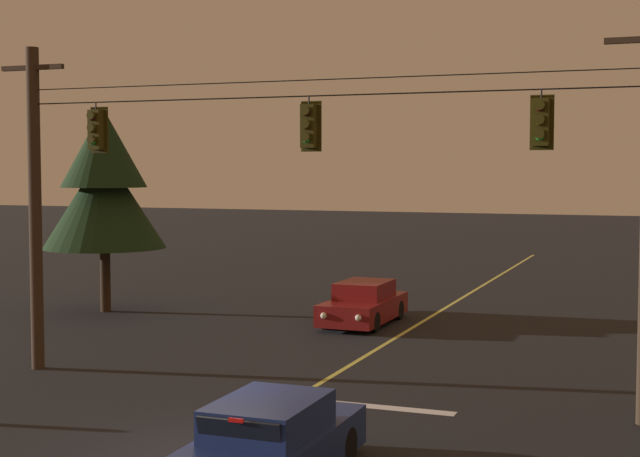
% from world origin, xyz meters
% --- Properties ---
extents(ground_plane, '(180.00, 180.00, 0.00)m').
position_xyz_m(ground_plane, '(0.00, 0.00, 0.00)').
color(ground_plane, black).
extents(lane_centre_stripe, '(0.14, 60.00, 0.01)m').
position_xyz_m(lane_centre_stripe, '(0.00, 10.97, 0.00)').
color(lane_centre_stripe, '#D1C64C').
rests_on(lane_centre_stripe, ground).
extents(stop_bar_paint, '(3.40, 0.36, 0.01)m').
position_xyz_m(stop_bar_paint, '(1.90, 4.37, 0.00)').
color(stop_bar_paint, silver).
rests_on(stop_bar_paint, ground).
extents(signal_span_assembly, '(16.31, 0.32, 8.05)m').
position_xyz_m(signal_span_assembly, '(-0.00, 4.97, 4.17)').
color(signal_span_assembly, '#38281C').
rests_on(signal_span_assembly, ground).
extents(traffic_light_leftmost, '(0.48, 0.41, 1.22)m').
position_xyz_m(traffic_light_leftmost, '(-5.42, 4.95, 5.99)').
color(traffic_light_leftmost, black).
extents(traffic_light_left_inner, '(0.48, 0.41, 1.22)m').
position_xyz_m(traffic_light_left_inner, '(0.12, 4.95, 5.99)').
color(traffic_light_left_inner, black).
extents(traffic_light_centre, '(0.48, 0.41, 1.22)m').
position_xyz_m(traffic_light_centre, '(5.16, 4.95, 5.99)').
color(traffic_light_centre, black).
extents(car_waiting_near_lane, '(1.80, 4.33, 1.39)m').
position_xyz_m(car_waiting_near_lane, '(1.76, -0.85, 0.65)').
color(car_waiting_near_lane, navy).
rests_on(car_waiting_near_lane, ground).
extents(car_oncoming_lead, '(1.80, 4.42, 1.39)m').
position_xyz_m(car_oncoming_lead, '(-1.68, 14.34, 0.65)').
color(car_oncoming_lead, maroon).
rests_on(car_oncoming_lead, ground).
extents(tree_verge_near, '(4.29, 4.29, 7.18)m').
position_xyz_m(tree_verge_near, '(-11.04, 13.65, 4.47)').
color(tree_verge_near, '#332316').
rests_on(tree_verge_near, ground).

